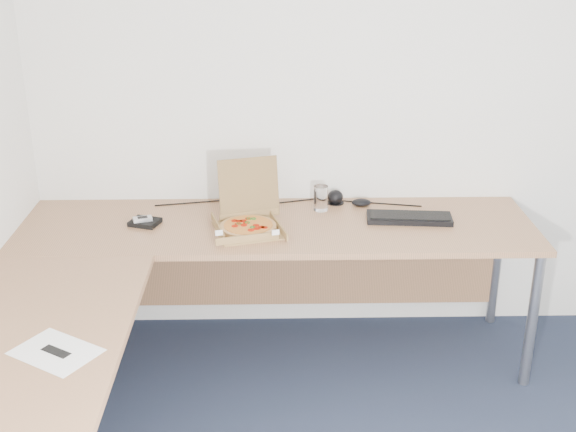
{
  "coord_description": "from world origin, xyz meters",
  "views": [
    {
      "loc": [
        -0.52,
        -1.93,
        2.13
      ],
      "look_at": [
        -0.45,
        1.28,
        0.82
      ],
      "focal_mm": 46.33,
      "sensor_mm": 36.0,
      "label": 1
    }
  ],
  "objects_px": {
    "desk": "(204,269)",
    "pizza_box": "(248,222)",
    "keyboard": "(409,218)",
    "drinking_glass": "(321,198)",
    "wallet": "(145,222)"
  },
  "relations": [
    {
      "from": "desk",
      "to": "drinking_glass",
      "type": "relative_size",
      "value": 19.48
    },
    {
      "from": "pizza_box",
      "to": "wallet",
      "type": "relative_size",
      "value": 2.59
    },
    {
      "from": "pizza_box",
      "to": "drinking_glass",
      "type": "height_order",
      "value": "pizza_box"
    },
    {
      "from": "desk",
      "to": "pizza_box",
      "type": "bearing_deg",
      "value": 62.64
    },
    {
      "from": "keyboard",
      "to": "wallet",
      "type": "distance_m",
      "value": 1.29
    },
    {
      "from": "pizza_box",
      "to": "wallet",
      "type": "xyz_separation_m",
      "value": [
        -0.51,
        0.07,
        -0.03
      ]
    },
    {
      "from": "desk",
      "to": "keyboard",
      "type": "xyz_separation_m",
      "value": [
        0.97,
        0.46,
        0.04
      ]
    },
    {
      "from": "keyboard",
      "to": "wallet",
      "type": "height_order",
      "value": "keyboard"
    },
    {
      "from": "desk",
      "to": "pizza_box",
      "type": "height_order",
      "value": "pizza_box"
    },
    {
      "from": "desk",
      "to": "keyboard",
      "type": "distance_m",
      "value": 1.08
    },
    {
      "from": "drinking_glass",
      "to": "wallet",
      "type": "height_order",
      "value": "drinking_glass"
    },
    {
      "from": "pizza_box",
      "to": "desk",
      "type": "bearing_deg",
      "value": -132.52
    },
    {
      "from": "drinking_glass",
      "to": "wallet",
      "type": "bearing_deg",
      "value": -168.77
    },
    {
      "from": "keyboard",
      "to": "pizza_box",
      "type": "bearing_deg",
      "value": -167.89
    },
    {
      "from": "desk",
      "to": "drinking_glass",
      "type": "xyz_separation_m",
      "value": [
        0.55,
        0.61,
        0.09
      ]
    }
  ]
}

